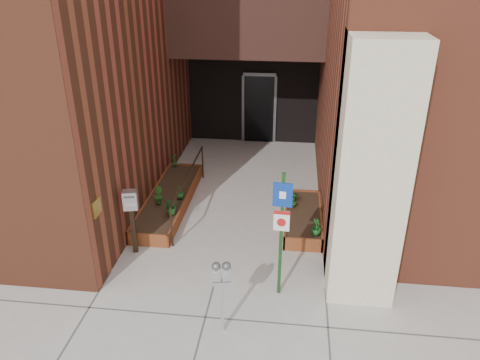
% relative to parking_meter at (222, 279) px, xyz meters
% --- Properties ---
extents(ground, '(80.00, 80.00, 0.00)m').
position_rel_parking_meter_xyz_m(ground, '(-0.33, 1.25, -1.01)').
color(ground, '#9E9991').
rests_on(ground, ground).
extents(planter_left, '(0.90, 3.60, 0.30)m').
position_rel_parking_meter_xyz_m(planter_left, '(-1.88, 3.95, -0.87)').
color(planter_left, maroon).
rests_on(planter_left, ground).
extents(planter_right, '(0.80, 2.20, 0.30)m').
position_rel_parking_meter_xyz_m(planter_right, '(1.27, 3.45, -0.87)').
color(planter_right, maroon).
rests_on(planter_right, ground).
extents(handrail, '(0.04, 3.34, 0.90)m').
position_rel_parking_meter_xyz_m(handrail, '(-1.38, 3.90, -0.26)').
color(handrail, black).
rests_on(handrail, ground).
extents(parking_meter, '(0.30, 0.16, 1.30)m').
position_rel_parking_meter_xyz_m(parking_meter, '(0.00, 0.00, 0.00)').
color(parking_meter, '#A1A1A3').
rests_on(parking_meter, ground).
extents(sign_post, '(0.32, 0.08, 2.33)m').
position_rel_parking_meter_xyz_m(sign_post, '(0.84, 1.02, 0.42)').
color(sign_post, '#173D16').
rests_on(sign_post, ground).
extents(payment_dropbox, '(0.31, 0.26, 1.37)m').
position_rel_parking_meter_xyz_m(payment_dropbox, '(-2.07, 1.97, -0.02)').
color(payment_dropbox, black).
rests_on(payment_dropbox, ground).
extents(shrub_left_a, '(0.42, 0.42, 0.37)m').
position_rel_parking_meter_xyz_m(shrub_left_a, '(-1.58, 3.04, -0.52)').
color(shrub_left_a, '#17531D').
rests_on(shrub_left_a, planter_left).
extents(shrub_left_b, '(0.30, 0.30, 0.39)m').
position_rel_parking_meter_xyz_m(shrub_left_b, '(-2.00, 3.49, -0.51)').
color(shrub_left_b, '#225C1A').
rests_on(shrub_left_b, planter_left).
extents(shrub_left_c, '(0.25, 0.25, 0.33)m').
position_rel_parking_meter_xyz_m(shrub_left_c, '(-1.58, 3.79, -0.54)').
color(shrub_left_c, '#195A1D').
rests_on(shrub_left_c, planter_left).
extents(shrub_left_d, '(0.23, 0.23, 0.35)m').
position_rel_parking_meter_xyz_m(shrub_left_d, '(-2.13, 5.55, -0.53)').
color(shrub_left_d, '#1A5C1E').
rests_on(shrub_left_d, planter_left).
extents(shrub_right_a, '(0.28, 0.28, 0.36)m').
position_rel_parking_meter_xyz_m(shrub_right_a, '(1.52, 2.55, -0.53)').
color(shrub_right_a, '#18551D').
rests_on(shrub_right_a, planter_right).
extents(shrub_right_b, '(0.23, 0.23, 0.34)m').
position_rel_parking_meter_xyz_m(shrub_right_b, '(1.06, 3.67, -0.54)').
color(shrub_right_b, '#1B611C').
rests_on(shrub_right_b, planter_right).
extents(shrub_right_c, '(0.35, 0.35, 0.30)m').
position_rel_parking_meter_xyz_m(shrub_right_c, '(1.02, 3.90, -0.56)').
color(shrub_right_c, '#175218').
rests_on(shrub_right_c, planter_right).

